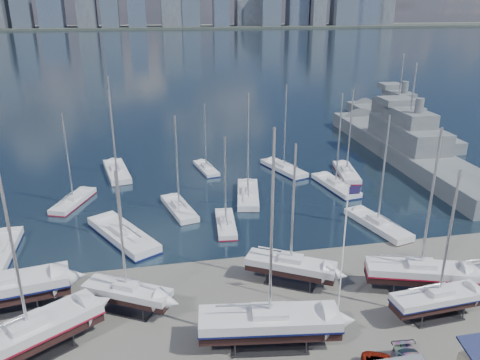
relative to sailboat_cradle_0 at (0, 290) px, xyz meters
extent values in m
plane|color=#605E59|center=(24.37, -4.76, -2.22)|extent=(1400.00, 1400.00, 0.00)
cube|color=#1A2F3D|center=(24.37, 305.24, -2.37)|extent=(1400.00, 600.00, 0.40)
cube|color=#2D332D|center=(24.37, 565.24, -1.12)|extent=(1400.00, 80.00, 2.20)
cube|color=#3D4756|center=(-117.60, 557.55, 27.97)|extent=(19.55, 21.83, 55.97)
cube|color=#475166|center=(-86.82, 563.82, 18.56)|extent=(26.03, 30.49, 37.14)
cube|color=#475166|center=(9.37, 556.83, 27.03)|extent=(20.24, 23.80, 54.09)
cube|color=#595E66|center=(50.14, 553.57, 26.99)|extent=(24.62, 19.72, 54.00)
cube|color=#3D4756|center=(72.01, 551.79, 27.97)|extent=(20.75, 17.93, 55.97)
cube|color=#475166|center=(108.46, 550.11, 21.50)|extent=(18.36, 16.25, 43.03)
cube|color=#595E66|center=(144.61, 569.02, 17.83)|extent=(28.49, 22.03, 35.69)
cube|color=#3D4756|center=(170.08, 551.23, 24.54)|extent=(23.34, 17.87, 49.11)
cube|color=#595E66|center=(232.76, 559.57, 28.82)|extent=(17.00, 27.45, 57.67)
cube|color=#2D2D33|center=(0.00, 0.00, -2.14)|extent=(6.81, 3.97, 0.16)
cube|color=black|center=(0.00, 0.00, -0.55)|extent=(11.95, 4.69, 0.93)
cube|color=#0E1447|center=(0.00, 0.00, -0.05)|extent=(12.15, 5.23, 0.19)
cube|color=#2D2D33|center=(3.84, -6.81, -2.14)|extent=(6.65, 5.69, 0.16)
cube|color=black|center=(3.84, -6.81, -0.57)|extent=(10.76, 8.30, 0.89)
cube|color=silver|center=(3.84, -6.81, 0.32)|extent=(11.01, 8.69, 0.89)
cube|color=maroon|center=(3.84, -6.81, -0.09)|extent=(11.12, 8.78, 0.18)
cube|color=silver|center=(3.84, -6.81, 1.01)|extent=(3.35, 3.09, 0.50)
cylinder|color=#B2B2B7|center=(3.84, -6.81, 8.27)|extent=(0.22, 0.22, 15.02)
cube|color=#2D2D33|center=(11.05, -2.24, -2.14)|extent=(4.86, 3.96, 0.16)
cube|color=black|center=(11.05, -2.24, -0.69)|extent=(7.96, 5.66, 0.65)
cube|color=silver|center=(11.05, -2.24, -0.05)|extent=(8.13, 5.96, 0.65)
cube|color=silver|center=(11.05, -2.24, 0.52)|extent=(2.42, 2.18, 0.50)
cylinder|color=#B2B2B7|center=(11.05, -2.24, 5.72)|extent=(0.22, 0.22, 10.89)
cube|color=#2D2D33|center=(22.29, -9.09, -2.14)|extent=(6.49, 3.64, 0.16)
cube|color=black|center=(22.29, -9.09, -0.57)|extent=(11.47, 4.18, 0.90)
cube|color=silver|center=(22.29, -9.09, 0.33)|extent=(11.53, 4.65, 0.90)
cube|color=#0E1447|center=(22.29, -9.09, -0.08)|extent=(11.65, 4.69, 0.18)
cube|color=silver|center=(22.29, -9.09, 1.03)|extent=(3.03, 2.25, 0.50)
cylinder|color=#B2B2B7|center=(22.29, -9.09, 8.34)|extent=(0.22, 0.22, 15.13)
cube|color=#2D2D33|center=(26.62, -0.77, -2.14)|extent=(5.25, 4.34, 0.16)
cube|color=black|center=(26.62, -0.77, -0.67)|extent=(8.58, 6.23, 0.70)
cube|color=silver|center=(26.62, -0.77, 0.03)|extent=(8.76, 6.55, 0.70)
cube|color=silver|center=(26.62, -0.77, 0.63)|extent=(2.63, 2.37, 0.50)
cylinder|color=#B2B2B7|center=(26.62, -0.77, 6.28)|extent=(0.22, 0.22, 11.79)
cube|color=#2D2D33|center=(37.58, -8.53, -2.14)|extent=(4.72, 2.41, 0.16)
cube|color=black|center=(37.58, -8.53, -0.68)|extent=(8.46, 2.55, 0.67)
cube|color=silver|center=(37.58, -8.53, -0.01)|extent=(8.49, 2.90, 0.67)
cube|color=#0E1447|center=(37.58, -8.53, -0.32)|extent=(8.57, 2.93, 0.13)
cube|color=silver|center=(37.58, -8.53, 0.57)|extent=(2.18, 1.54, 0.50)
cylinder|color=#B2B2B7|center=(37.58, -8.53, 5.95)|extent=(0.22, 0.22, 11.27)
cube|color=#2D2D33|center=(38.25, -4.49, -2.14)|extent=(5.97, 4.06, 0.16)
cube|color=black|center=(38.25, -4.49, -0.62)|extent=(10.18, 5.31, 0.79)
cube|color=silver|center=(38.25, -4.49, 0.18)|extent=(10.31, 5.71, 0.79)
cube|color=maroon|center=(38.25, -4.49, -0.19)|extent=(10.41, 5.76, 0.16)
cube|color=silver|center=(38.25, -4.49, 0.82)|extent=(2.88, 2.35, 0.50)
cylinder|color=#B2B2B7|center=(38.25, -4.49, 7.28)|extent=(0.22, 0.22, 13.41)
cube|color=black|center=(-3.09, 10.40, -2.52)|extent=(2.89, 11.03, 0.88)
cube|color=black|center=(2.99, 24.20, -2.45)|extent=(5.22, 9.01, 0.71)
cube|color=silver|center=(2.99, 24.20, -1.74)|extent=(5.57, 9.15, 0.71)
cube|color=maroon|center=(2.99, 24.20, -2.07)|extent=(5.62, 9.24, 0.14)
cube|color=silver|center=(2.99, 24.20, -1.14)|extent=(2.20, 2.61, 0.50)
cylinder|color=#B2B2B7|center=(2.99, 24.20, 4.59)|extent=(0.22, 0.22, 11.96)
cube|color=black|center=(8.37, 35.34, -2.52)|extent=(4.57, 11.35, 0.88)
cube|color=silver|center=(8.37, 35.34, -1.63)|extent=(5.02, 11.44, 0.88)
cube|color=silver|center=(8.37, 35.34, -0.94)|extent=(2.32, 3.05, 0.50)
cylinder|color=#B2B2B7|center=(8.37, 35.34, 6.27)|extent=(0.22, 0.22, 14.93)
cube|color=black|center=(10.08, 12.10, -2.55)|extent=(8.40, 12.03, 0.97)
cube|color=silver|center=(10.08, 12.10, -1.58)|extent=(8.85, 12.28, 0.97)
cube|color=#0E1447|center=(10.08, 12.10, -2.03)|extent=(8.94, 12.40, 0.19)
cube|color=silver|center=(10.08, 12.10, -0.85)|extent=(3.25, 3.65, 0.50)
cylinder|color=#B2B2B7|center=(10.08, 12.10, 7.10)|extent=(0.22, 0.22, 16.40)
cube|color=black|center=(17.20, 18.74, -2.46)|extent=(4.21, 9.31, 0.72)
cube|color=silver|center=(17.20, 18.74, -1.73)|extent=(4.58, 9.40, 0.72)
cube|color=silver|center=(17.20, 18.74, -1.12)|extent=(2.01, 2.56, 0.50)
cylinder|color=#B2B2B7|center=(17.20, 18.74, 4.75)|extent=(0.22, 0.22, 12.23)
cube|color=black|center=(22.85, 34.38, -2.42)|extent=(3.29, 8.06, 0.63)
cube|color=silver|center=(22.85, 34.38, -1.79)|extent=(3.61, 8.12, 0.63)
cube|color=#0E1447|center=(22.85, 34.38, -2.08)|extent=(3.65, 8.20, 0.13)
cube|color=silver|center=(22.85, 34.38, -1.23)|extent=(1.66, 2.17, 0.50)
cylinder|color=#B2B2B7|center=(22.85, 34.38, 3.82)|extent=(0.22, 0.22, 10.59)
cube|color=black|center=(22.52, 12.96, -2.42)|extent=(2.66, 8.15, 0.64)
cube|color=silver|center=(22.52, 12.96, -1.78)|extent=(3.00, 8.18, 0.64)
cube|color=maroon|center=(22.52, 12.96, -2.08)|extent=(3.03, 8.26, 0.13)
cube|color=silver|center=(22.52, 12.96, -1.21)|extent=(1.53, 2.12, 0.50)
cylinder|color=#B2B2B7|center=(22.52, 12.96, 3.94)|extent=(0.22, 0.22, 10.80)
cube|color=black|center=(27.20, 21.54, -2.50)|extent=(4.50, 10.71, 0.83)
cube|color=silver|center=(27.20, 21.54, -1.66)|extent=(4.92, 10.80, 0.83)
cube|color=silver|center=(27.20, 21.54, -1.00)|extent=(2.23, 2.90, 0.50)
cylinder|color=#B2B2B7|center=(27.20, 21.54, 5.79)|extent=(0.22, 0.22, 14.08)
cube|color=black|center=(35.48, 31.66, -2.48)|extent=(5.45, 10.19, 0.80)
cube|color=silver|center=(35.48, 31.66, -1.69)|extent=(5.84, 10.32, 0.80)
cube|color=#0E1447|center=(35.48, 31.66, -2.05)|extent=(5.90, 10.43, 0.16)
cube|color=silver|center=(35.48, 31.66, -1.04)|extent=(2.38, 2.90, 0.50)
cylinder|color=#B2B2B7|center=(35.48, 31.66, 5.43)|extent=(0.22, 0.22, 13.44)
cube|color=black|center=(40.90, 8.99, -2.48)|extent=(4.62, 10.11, 0.79)
cube|color=silver|center=(40.90, 8.99, -1.69)|extent=(5.02, 10.21, 0.79)
cube|color=silver|center=(40.90, 8.99, -1.05)|extent=(2.19, 2.78, 0.50)
cylinder|color=#B2B2B7|center=(40.90, 8.99, 5.34)|extent=(0.22, 0.22, 13.28)
cube|color=black|center=(40.91, 22.57, -2.48)|extent=(3.91, 10.20, 0.80)
cube|color=silver|center=(40.91, 22.57, -1.69)|extent=(4.33, 10.27, 0.80)
cube|color=#0E1447|center=(40.91, 22.57, -2.05)|extent=(4.37, 10.37, 0.16)
cube|color=silver|center=(40.91, 22.57, -1.04)|extent=(2.04, 2.72, 0.50)
cylinder|color=#B2B2B7|center=(40.91, 22.57, 5.43)|extent=(0.22, 0.22, 13.44)
cube|color=black|center=(44.92, 27.75, -2.47)|extent=(4.05, 9.83, 0.77)
cube|color=silver|center=(44.92, 27.75, -1.71)|extent=(4.44, 9.90, 0.77)
cube|color=maroon|center=(44.92, 27.75, -2.06)|extent=(4.49, 10.00, 0.15)
cube|color=silver|center=(44.92, 27.75, -1.07)|extent=(2.03, 2.65, 0.50)
cylinder|color=#B2B2B7|center=(44.92, 27.75, 5.14)|extent=(0.22, 0.22, 12.92)
cube|color=slate|center=(58.88, 34.12, -1.70)|extent=(10.35, 52.54, 4.70)
cube|color=slate|center=(58.88, 34.12, 2.46)|extent=(7.38, 18.53, 3.60)
cube|color=slate|center=(58.88, 34.12, 5.46)|extent=(5.41, 10.64, 2.40)
cube|color=slate|center=(59.08, 39.34, 7.16)|extent=(6.05, 5.45, 1.20)
cylinder|color=#B2B2B7|center=(58.88, 34.12, 10.66)|extent=(0.30, 0.30, 8.00)
cube|color=slate|center=(68.18, 54.53, -1.79)|extent=(7.69, 41.96, 3.76)
cube|color=slate|center=(68.18, 54.53, 1.89)|extent=(5.70, 14.76, 3.60)
cube|color=slate|center=(68.18, 54.53, 4.89)|extent=(4.21, 8.46, 2.40)
cube|color=slate|center=(68.28, 58.71, 6.59)|extent=(4.78, 4.29, 1.20)
cylinder|color=#B2B2B7|center=(68.18, 54.53, 10.09)|extent=(0.30, 0.30, 8.00)
cylinder|color=white|center=(29.62, -5.80, 3.91)|extent=(0.12, 0.12, 12.26)
cube|color=#1A133D|center=(30.13, -5.80, 9.43)|extent=(1.02, 0.05, 0.71)
camera|label=1|loc=(13.94, -38.88, 23.60)|focal=35.00mm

